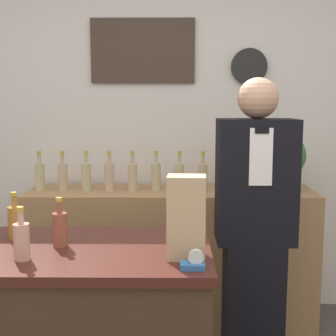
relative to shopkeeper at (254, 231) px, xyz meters
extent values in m
cube|color=silver|center=(-0.51, 0.92, 0.53)|extent=(5.20, 0.06, 2.70)
cube|color=#3A2D24|center=(-0.65, 0.88, 1.05)|extent=(0.72, 0.02, 0.44)
cylinder|color=black|center=(0.09, 0.87, 0.94)|extent=(0.25, 0.03, 0.25)
cube|color=#9E754C|center=(-0.46, 0.62, -0.36)|extent=(1.92, 0.47, 0.92)
cube|color=#3E1913|center=(-0.94, -0.59, 0.07)|extent=(1.31, 0.66, 0.04)
cube|color=black|center=(0.00, 0.00, -0.44)|extent=(0.31, 0.25, 0.76)
cube|color=black|center=(0.00, 0.00, 0.28)|extent=(0.41, 0.25, 0.66)
cube|color=white|center=(0.00, -0.13, 0.42)|extent=(0.12, 0.01, 0.29)
cube|color=black|center=(0.00, -0.13, 0.55)|extent=(0.07, 0.01, 0.03)
sphere|color=tan|center=(0.00, 0.00, 0.71)|extent=(0.22, 0.22, 0.22)
cylinder|color=#9E998E|center=(0.29, 0.61, 0.16)|extent=(0.15, 0.15, 0.12)
sphere|color=#2D6B2D|center=(0.29, 0.61, 0.34)|extent=(0.29, 0.29, 0.29)
cube|color=tan|center=(-0.39, -0.71, 0.26)|extent=(0.15, 0.11, 0.33)
cube|color=#2D66A8|center=(-0.37, -0.82, 0.10)|extent=(0.09, 0.06, 0.02)
cylinder|color=silver|center=(-0.36, -0.82, 0.14)|extent=(0.06, 0.02, 0.06)
cylinder|color=#A1712F|center=(-1.14, -0.45, 0.16)|extent=(0.06, 0.06, 0.14)
cylinder|color=#A1712F|center=(-1.14, -0.45, 0.26)|extent=(0.02, 0.02, 0.05)
cylinder|color=#B29933|center=(-1.14, -0.45, 0.29)|extent=(0.03, 0.03, 0.02)
cylinder|color=tan|center=(-1.02, -0.73, 0.16)|extent=(0.06, 0.06, 0.14)
cylinder|color=tan|center=(-1.02, -0.73, 0.26)|extent=(0.02, 0.02, 0.05)
cylinder|color=#B29933|center=(-1.02, -0.73, 0.29)|extent=(0.03, 0.03, 0.02)
cylinder|color=brown|center=(-0.92, -0.56, 0.16)|extent=(0.06, 0.06, 0.14)
cylinder|color=brown|center=(-0.92, -0.56, 0.26)|extent=(0.02, 0.02, 0.05)
cylinder|color=#B29933|center=(-0.92, -0.56, 0.29)|extent=(0.03, 0.03, 0.02)
cylinder|color=tan|center=(-1.34, 0.62, 0.19)|extent=(0.06, 0.06, 0.18)
cylinder|color=tan|center=(-1.34, 0.62, 0.32)|extent=(0.02, 0.02, 0.06)
cylinder|color=#B29933|center=(-1.34, 0.62, 0.36)|extent=(0.03, 0.03, 0.02)
cylinder|color=tan|center=(-1.18, 0.62, 0.19)|extent=(0.06, 0.06, 0.18)
cylinder|color=tan|center=(-1.18, 0.62, 0.32)|extent=(0.02, 0.02, 0.06)
cylinder|color=#B29933|center=(-1.18, 0.62, 0.36)|extent=(0.03, 0.03, 0.02)
cylinder|color=tan|center=(-1.02, 0.63, 0.19)|extent=(0.06, 0.06, 0.18)
cylinder|color=tan|center=(-1.02, 0.63, 0.32)|extent=(0.02, 0.02, 0.06)
cylinder|color=#B29933|center=(-1.02, 0.63, 0.36)|extent=(0.03, 0.03, 0.02)
cylinder|color=tan|center=(-0.87, 0.62, 0.19)|extent=(0.06, 0.06, 0.18)
cylinder|color=tan|center=(-0.87, 0.62, 0.32)|extent=(0.02, 0.02, 0.06)
cylinder|color=#B29933|center=(-0.87, 0.62, 0.36)|extent=(0.03, 0.03, 0.02)
cylinder|color=tan|center=(-0.71, 0.61, 0.19)|extent=(0.06, 0.06, 0.18)
cylinder|color=tan|center=(-0.71, 0.61, 0.32)|extent=(0.02, 0.02, 0.06)
cylinder|color=#B29933|center=(-0.71, 0.61, 0.36)|extent=(0.03, 0.03, 0.02)
cylinder|color=tan|center=(-0.56, 0.63, 0.19)|extent=(0.06, 0.06, 0.18)
cylinder|color=tan|center=(-0.56, 0.63, 0.32)|extent=(0.02, 0.02, 0.06)
cylinder|color=#B29933|center=(-0.56, 0.63, 0.36)|extent=(0.03, 0.03, 0.02)
cylinder|color=tan|center=(-0.40, 0.62, 0.19)|extent=(0.06, 0.06, 0.18)
cylinder|color=tan|center=(-0.40, 0.62, 0.32)|extent=(0.02, 0.02, 0.06)
cylinder|color=#B29933|center=(-0.40, 0.62, 0.36)|extent=(0.03, 0.03, 0.02)
cylinder|color=tan|center=(-0.24, 0.61, 0.19)|extent=(0.06, 0.06, 0.18)
cylinder|color=tan|center=(-0.24, 0.61, 0.32)|extent=(0.02, 0.02, 0.06)
cylinder|color=#B29933|center=(-0.24, 0.61, 0.36)|extent=(0.03, 0.03, 0.02)
cylinder|color=tan|center=(-0.09, 0.62, 0.19)|extent=(0.06, 0.06, 0.18)
cylinder|color=tan|center=(-0.09, 0.62, 0.32)|extent=(0.02, 0.02, 0.06)
cylinder|color=#B29933|center=(-0.09, 0.62, 0.36)|extent=(0.03, 0.03, 0.02)
cylinder|color=tan|center=(0.07, 0.62, 0.19)|extent=(0.06, 0.06, 0.18)
cylinder|color=tan|center=(0.07, 0.62, 0.32)|extent=(0.02, 0.02, 0.06)
cylinder|color=#B29933|center=(0.07, 0.62, 0.36)|extent=(0.03, 0.03, 0.02)
camera|label=1|loc=(-0.44, -2.46, 0.70)|focal=50.00mm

